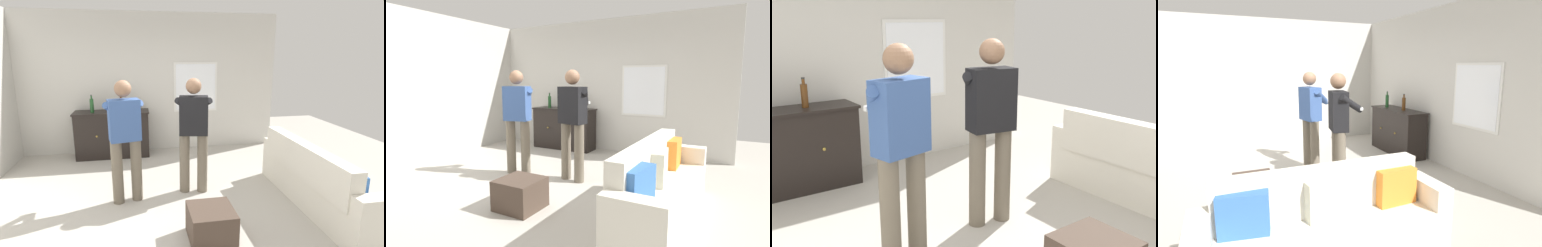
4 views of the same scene
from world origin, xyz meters
TOP-DOWN VIEW (x-y plane):
  - ground at (0.00, 0.00)m, footprint 10.40×10.40m
  - wall_back_with_window at (0.02, 2.66)m, footprint 5.20×0.15m
  - wall_side_left at (-2.66, 0.00)m, footprint 0.12×5.20m
  - couch at (1.96, -0.20)m, footprint 0.57×2.27m
  - sideboard_cabinet at (-0.83, 2.30)m, footprint 1.42×0.49m
  - bottle_wine_green at (-0.64, 2.31)m, footprint 0.07×0.07m
  - bottle_liquor_amber at (-1.18, 2.25)m, footprint 0.07×0.07m
  - ottoman at (0.42, -0.70)m, footprint 0.49×0.49m
  - person_standing_left at (-0.51, 0.37)m, footprint 0.54×0.51m
  - person_standing_right at (0.45, 0.50)m, footprint 0.55×0.51m

SIDE VIEW (x-z plane):
  - ground at x=0.00m, z-range 0.00..0.00m
  - ottoman at x=0.42m, z-range 0.00..0.36m
  - couch at x=1.96m, z-range -0.09..0.78m
  - sideboard_cabinet at x=-0.83m, z-range 0.00..0.91m
  - person_standing_left at x=-0.51m, z-range 0.10..1.78m
  - person_standing_right at x=0.45m, z-range 0.10..1.78m
  - bottle_wine_green at x=-0.64m, z-range 0.88..1.21m
  - bottle_liquor_amber at x=-1.18m, z-range 0.88..1.22m
  - wall_back_with_window at x=0.02m, z-range 0.00..2.80m
  - wall_side_left at x=-2.66m, z-range 0.00..2.80m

